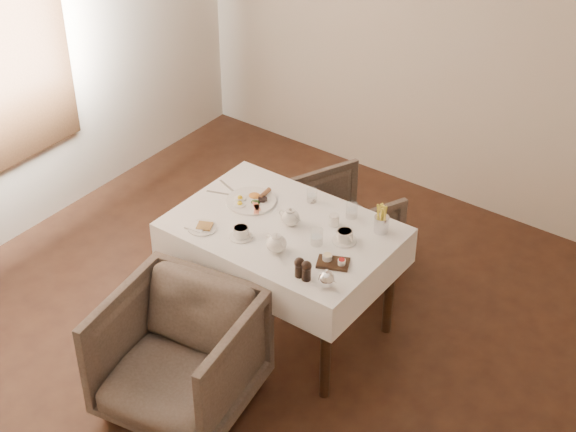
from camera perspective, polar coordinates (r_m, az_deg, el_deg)
The scene contains 20 objects.
table at distance 5.15m, azimuth -0.31°, elevation -1.73°, with size 1.28×0.88×0.75m.
armchair_near at distance 4.87m, azimuth -7.06°, elevation -8.99°, with size 0.76×0.78×0.71m, color #453A32.
armchair_far at distance 5.94m, azimuth 3.53°, elevation -0.47°, with size 0.61×0.63×0.57m, color #453A32.
breakfast_plate at distance 5.30m, azimuth -2.35°, elevation 1.03°, with size 0.30×0.30×0.04m.
side_plate at distance 5.09m, azimuth -5.64°, elevation -0.72°, with size 0.17×0.17×0.02m.
teapot_centre at distance 5.07m, azimuth 0.15°, elevation -0.02°, with size 0.15×0.11×0.12m, color white, non-canonical shape.
teapot_front at distance 4.85m, azimuth -0.76°, elevation -1.72°, with size 0.16×0.12×0.12m, color white, non-canonical shape.
creamer at distance 5.08m, azimuth 3.00°, elevation -0.26°, with size 0.06×0.06×0.07m, color white.
teacup_near at distance 4.99m, azimuth -3.06°, elevation -1.09°, with size 0.14×0.14×0.07m.
teacup_far at distance 4.96m, azimuth 3.67°, elevation -1.32°, with size 0.14×0.14×0.07m.
glass_left at distance 5.28m, azimuth 1.56°, elevation 1.35°, with size 0.06×0.06×0.09m, color silver.
glass_mid at distance 4.92m, azimuth 1.88°, elevation -1.36°, with size 0.07×0.07×0.10m, color silver.
glass_right at distance 5.15m, azimuth 4.15°, elevation 0.37°, with size 0.07×0.07×0.09m, color silver.
condiment_board at distance 4.80m, azimuth 2.93°, elevation -2.97°, with size 0.21×0.18×0.04m.
pepper_mill_left at distance 4.68m, azimuth 0.74°, elevation -3.32°, with size 0.06×0.06×0.12m, color black, non-canonical shape.
pepper_mill_right at distance 4.66m, azimuth 1.20°, elevation -3.55°, with size 0.06×0.06×0.12m, color black, non-canonical shape.
silver_pot at distance 4.61m, azimuth 2.52°, elevation -4.03°, with size 0.11×0.09×0.12m, color white, non-canonical shape.
fries_cup at distance 5.03m, azimuth 6.08°, elevation -0.25°, with size 0.09×0.09×0.18m.
cutlery_fork at distance 5.44m, azimuth -3.89°, elevation 1.88°, with size 0.02×0.19×0.00m, color silver.
cutlery_knife at distance 5.38m, azimuth -4.30°, elevation 1.46°, with size 0.02×0.20×0.00m, color silver.
Camera 1 is at (2.34, -2.76, 3.69)m, focal length 55.00 mm.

